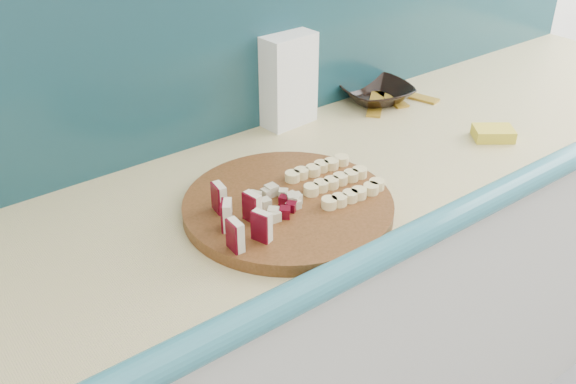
{
  "coord_description": "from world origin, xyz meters",
  "views": [
    {
      "loc": [
        -0.9,
        0.56,
        1.61
      ],
      "look_at": [
        -0.25,
        1.42,
        0.96
      ],
      "focal_mm": 40.0,
      "sensor_mm": 36.0,
      "label": 1
    }
  ],
  "objects": [
    {
      "name": "banana_slices",
      "position": [
        -0.13,
        1.41,
        0.95
      ],
      "size": [
        0.17,
        0.17,
        0.02
      ],
      "color": "#FAE298",
      "rests_on": "cutting_board"
    },
    {
      "name": "apple_wedges",
      "position": [
        -0.38,
        1.39,
        0.97
      ],
      "size": [
        0.1,
        0.16,
        0.06
      ],
      "color": "beige",
      "rests_on": "cutting_board"
    },
    {
      "name": "kitchen_counter",
      "position": [
        0.1,
        1.5,
        0.46
      ],
      "size": [
        2.2,
        0.63,
        0.91
      ],
      "color": "silver",
      "rests_on": "ground"
    },
    {
      "name": "banana_peel",
      "position": [
        0.33,
        1.7,
        0.91
      ],
      "size": [
        0.24,
        0.21,
        0.01
      ],
      "rotation": [
        0.0,
        0.0,
        -0.41
      ],
      "color": "gold",
      "rests_on": "kitchen_counter"
    },
    {
      "name": "brown_bowl",
      "position": [
        0.28,
        1.72,
        0.93
      ],
      "size": [
        0.22,
        0.22,
        0.05
      ],
      "primitive_type": "imported",
      "rotation": [
        0.0,
        0.0,
        -0.2
      ],
      "color": "black",
      "rests_on": "kitchen_counter"
    },
    {
      "name": "sponge",
      "position": [
        0.35,
        1.37,
        0.92
      ],
      "size": [
        0.11,
        0.11,
        0.03
      ],
      "primitive_type": "cube",
      "rotation": [
        0.0,
        0.0,
        -0.64
      ],
      "color": "gold",
      "rests_on": "kitchen_counter"
    },
    {
      "name": "apple_chunks",
      "position": [
        -0.27,
        1.42,
        0.95
      ],
      "size": [
        0.07,
        0.07,
        0.02
      ],
      "color": "beige",
      "rests_on": "cutting_board"
    },
    {
      "name": "cutting_board",
      "position": [
        -0.25,
        1.42,
        0.92
      ],
      "size": [
        0.45,
        0.45,
        0.03
      ],
      "primitive_type": "cylinder",
      "rotation": [
        0.0,
        0.0,
        -0.07
      ],
      "color": "#46280F",
      "rests_on": "kitchen_counter"
    },
    {
      "name": "flour_bag",
      "position": [
        0.01,
        1.76,
        1.03
      ],
      "size": [
        0.14,
        0.11,
        0.23
      ],
      "primitive_type": "cube",
      "rotation": [
        0.0,
        0.0,
        0.08
      ],
      "color": "white",
      "rests_on": "kitchen_counter"
    },
    {
      "name": "backsplash",
      "position": [
        0.1,
        1.79,
        1.16
      ],
      "size": [
        2.2,
        0.02,
        0.5
      ],
      "primitive_type": "cube",
      "color": "teal",
      "rests_on": "kitchen_counter"
    }
  ]
}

